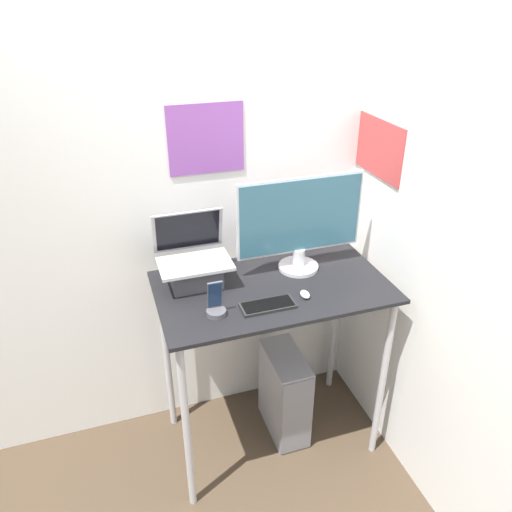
{
  "coord_description": "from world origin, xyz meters",
  "views": [
    {
      "loc": [
        -0.74,
        -1.63,
        2.36
      ],
      "look_at": [
        -0.09,
        0.33,
        1.23
      ],
      "focal_mm": 35.0,
      "sensor_mm": 36.0,
      "label": 1
    }
  ],
  "objects_px": {
    "mouse": "(305,294)",
    "computer_tower": "(285,393)",
    "laptop": "(195,267)",
    "monitor": "(300,225)",
    "cell_phone": "(216,307)",
    "keyboard": "(268,305)"
  },
  "relations": [
    {
      "from": "laptop",
      "to": "cell_phone",
      "type": "distance_m",
      "value": 0.3
    },
    {
      "from": "monitor",
      "to": "mouse",
      "type": "distance_m",
      "value": 0.36
    },
    {
      "from": "monitor",
      "to": "computer_tower",
      "type": "bearing_deg",
      "value": -135.54
    },
    {
      "from": "mouse",
      "to": "cell_phone",
      "type": "bearing_deg",
      "value": -179.52
    },
    {
      "from": "cell_phone",
      "to": "laptop",
      "type": "bearing_deg",
      "value": 96.17
    },
    {
      "from": "laptop",
      "to": "keyboard",
      "type": "bearing_deg",
      "value": -48.41
    },
    {
      "from": "cell_phone",
      "to": "keyboard",
      "type": "bearing_deg",
      "value": -4.27
    },
    {
      "from": "laptop",
      "to": "mouse",
      "type": "bearing_deg",
      "value": -31.42
    },
    {
      "from": "laptop",
      "to": "mouse",
      "type": "relative_size",
      "value": 5.29
    },
    {
      "from": "cell_phone",
      "to": "computer_tower",
      "type": "relative_size",
      "value": 0.32
    },
    {
      "from": "laptop",
      "to": "keyboard",
      "type": "relative_size",
      "value": 1.37
    },
    {
      "from": "mouse",
      "to": "cell_phone",
      "type": "distance_m",
      "value": 0.44
    },
    {
      "from": "mouse",
      "to": "monitor",
      "type": "bearing_deg",
      "value": 74.16
    },
    {
      "from": "monitor",
      "to": "cell_phone",
      "type": "distance_m",
      "value": 0.61
    },
    {
      "from": "keyboard",
      "to": "cell_phone",
      "type": "distance_m",
      "value": 0.24
    },
    {
      "from": "monitor",
      "to": "computer_tower",
      "type": "xyz_separation_m",
      "value": [
        -0.09,
        -0.08,
        -1.03
      ]
    },
    {
      "from": "monitor",
      "to": "computer_tower",
      "type": "distance_m",
      "value": 1.04
    },
    {
      "from": "computer_tower",
      "to": "mouse",
      "type": "bearing_deg",
      "value": -86.66
    },
    {
      "from": "monitor",
      "to": "laptop",
      "type": "bearing_deg",
      "value": 177.75
    },
    {
      "from": "mouse",
      "to": "computer_tower",
      "type": "relative_size",
      "value": 0.12
    },
    {
      "from": "mouse",
      "to": "computer_tower",
      "type": "bearing_deg",
      "value": 93.34
    },
    {
      "from": "keyboard",
      "to": "computer_tower",
      "type": "height_order",
      "value": "keyboard"
    }
  ]
}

